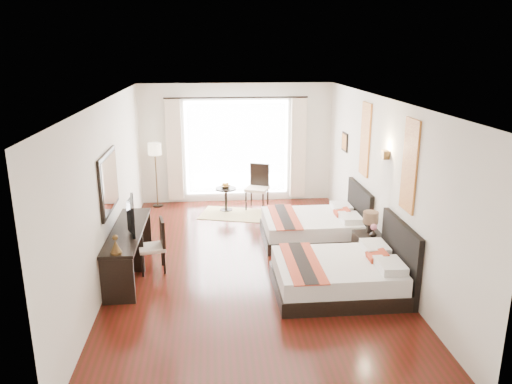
{
  "coord_description": "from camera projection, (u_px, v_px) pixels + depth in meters",
  "views": [
    {
      "loc": [
        -0.6,
        -7.84,
        3.59
      ],
      "look_at": [
        0.14,
        0.27,
        1.21
      ],
      "focal_mm": 35.0,
      "sensor_mm": 36.0,
      "label": 1
    }
  ],
  "objects": [
    {
      "name": "bed_near",
      "position": [
        343.0,
        274.0,
        7.54
      ],
      "size": [
        1.94,
        1.51,
        1.09
      ],
      "color": "black",
      "rests_on": "floor"
    },
    {
      "name": "ceiling",
      "position": [
        249.0,
        100.0,
        7.77
      ],
      "size": [
        4.5,
        7.5,
        0.02
      ],
      "primitive_type": "cube",
      "color": "white",
      "rests_on": "wall_headboard"
    },
    {
      "name": "art_panel_far",
      "position": [
        365.0,
        140.0,
        9.18
      ],
      "size": [
        0.03,
        0.5,
        1.35
      ],
      "primitive_type": "cube",
      "color": "maroon",
      "rests_on": "wall_headboard"
    },
    {
      "name": "nightstand",
      "position": [
        369.0,
        250.0,
        8.47
      ],
      "size": [
        0.46,
        0.56,
        0.54
      ],
      "primitive_type": "cube",
      "color": "black",
      "rests_on": "floor"
    },
    {
      "name": "mirror_frame",
      "position": [
        109.0,
        182.0,
        7.82
      ],
      "size": [
        0.04,
        1.25,
        0.95
      ],
      "primitive_type": "cube",
      "color": "black",
      "rests_on": "wall_desk"
    },
    {
      "name": "drape_left",
      "position": [
        174.0,
        151.0,
        11.54
      ],
      "size": [
        0.35,
        0.14,
        2.35
      ],
      "primitive_type": "cube",
      "color": "beige",
      "rests_on": "floor"
    },
    {
      "name": "drape_right",
      "position": [
        298.0,
        148.0,
        11.79
      ],
      "size": [
        0.35,
        0.14,
        2.35
      ],
      "primitive_type": "cube",
      "color": "beige",
      "rests_on": "floor"
    },
    {
      "name": "fruit_bowl",
      "position": [
        226.0,
        187.0,
        11.23
      ],
      "size": [
        0.27,
        0.27,
        0.05
      ],
      "primitive_type": "imported",
      "rotation": [
        0.0,
        0.0,
        -0.27
      ],
      "color": "#482D19",
      "rests_on": "side_table"
    },
    {
      "name": "wall_sconce",
      "position": [
        385.0,
        155.0,
        8.03
      ],
      "size": [
        0.1,
        0.14,
        0.14
      ],
      "primitive_type": "cube",
      "color": "#422F17",
      "rests_on": "wall_headboard"
    },
    {
      "name": "desk_chair",
      "position": [
        154.0,
        256.0,
        8.24
      ],
      "size": [
        0.49,
        0.49,
        0.89
      ],
      "rotation": [
        0.0,
        0.0,
        3.34
      ],
      "color": "beige",
      "rests_on": "floor"
    },
    {
      "name": "side_table",
      "position": [
        226.0,
        199.0,
        11.31
      ],
      "size": [
        0.46,
        0.46,
        0.53
      ],
      "primitive_type": "cylinder",
      "color": "black",
      "rests_on": "floor"
    },
    {
      "name": "jute_rug",
      "position": [
        232.0,
        214.0,
        11.12
      ],
      "size": [
        1.57,
        1.26,
        0.01
      ],
      "primitive_type": "cube",
      "rotation": [
        0.0,
        0.0,
        -0.26
      ],
      "color": "tan",
      "rests_on": "floor"
    },
    {
      "name": "wall_headboard",
      "position": [
        382.0,
        183.0,
        8.36
      ],
      "size": [
        0.01,
        7.5,
        2.8
      ],
      "primitive_type": "cube",
      "color": "silver",
      "rests_on": "floor"
    },
    {
      "name": "wall_desk",
      "position": [
        109.0,
        189.0,
        7.97
      ],
      "size": [
        0.01,
        7.5,
        2.8
      ],
      "primitive_type": "cube",
      "color": "silver",
      "rests_on": "floor"
    },
    {
      "name": "television",
      "position": [
        127.0,
        215.0,
        7.96
      ],
      "size": [
        0.25,
        0.87,
        0.5
      ],
      "primitive_type": "imported",
      "rotation": [
        0.0,
        0.0,
        1.73
      ],
      "color": "black",
      "rests_on": "console_desk"
    },
    {
      "name": "window_glass",
      "position": [
        237.0,
        148.0,
        11.76
      ],
      "size": [
        2.4,
        0.02,
        2.2
      ],
      "primitive_type": "cube",
      "color": "white",
      "rests_on": "wall_window"
    },
    {
      "name": "wall_entry",
      "position": [
        281.0,
        295.0,
        4.58
      ],
      "size": [
        4.5,
        0.01,
        2.8
      ],
      "primitive_type": "cube",
      "color": "silver",
      "rests_on": "floor"
    },
    {
      "name": "bronze_figurine",
      "position": [
        116.0,
        246.0,
        7.07
      ],
      "size": [
        0.18,
        0.18,
        0.25
      ],
      "primitive_type": null,
      "rotation": [
        0.0,
        0.0,
        -0.05
      ],
      "color": "#422F17",
      "rests_on": "console_desk"
    },
    {
      "name": "window_chair",
      "position": [
        257.0,
        196.0,
        11.44
      ],
      "size": [
        0.62,
        0.62,
        1.02
      ],
      "rotation": [
        0.0,
        0.0,
        -1.96
      ],
      "color": "beige",
      "rests_on": "floor"
    },
    {
      "name": "console_desk",
      "position": [
        129.0,
        251.0,
        8.17
      ],
      "size": [
        0.5,
        2.2,
        0.76
      ],
      "primitive_type": "cube",
      "color": "black",
      "rests_on": "floor"
    },
    {
      "name": "wall_window",
      "position": [
        237.0,
        144.0,
        11.74
      ],
      "size": [
        4.5,
        0.01,
        2.8
      ],
      "primitive_type": "cube",
      "color": "silver",
      "rests_on": "floor"
    },
    {
      "name": "bed_far",
      "position": [
        316.0,
        226.0,
        9.57
      ],
      "size": [
        1.89,
        1.47,
        1.06
      ],
      "color": "black",
      "rests_on": "floor"
    },
    {
      "name": "sheer_curtain",
      "position": [
        237.0,
        148.0,
        11.7
      ],
      "size": [
        2.3,
        0.02,
        2.1
      ],
      "primitive_type": "cube",
      "color": "white",
      "rests_on": "wall_window"
    },
    {
      "name": "art_panel_near",
      "position": [
        410.0,
        166.0,
        7.15
      ],
      "size": [
        0.03,
        0.5,
        1.35
      ],
      "primitive_type": "cube",
      "color": "maroon",
      "rests_on": "wall_headboard"
    },
    {
      "name": "floor",
      "position": [
        249.0,
        265.0,
        8.56
      ],
      "size": [
        4.5,
        7.5,
        0.01
      ],
      "primitive_type": "cube",
      "color": "#37150A",
      "rests_on": "ground"
    },
    {
      "name": "floor_lamp",
      "position": [
        155.0,
        153.0,
        11.34
      ],
      "size": [
        0.3,
        0.3,
        1.5
      ],
      "color": "black",
      "rests_on": "floor"
    },
    {
      "name": "table_lamp",
      "position": [
        371.0,
        219.0,
        8.44
      ],
      "size": [
        0.26,
        0.26,
        0.42
      ],
      "color": "black",
      "rests_on": "nightstand"
    },
    {
      "name": "mirror_glass",
      "position": [
        110.0,
        182.0,
        7.82
      ],
      "size": [
        0.01,
        1.12,
        0.82
      ],
      "primitive_type": "cube",
      "color": "white",
      "rests_on": "mirror_frame"
    },
    {
      "name": "vase",
      "position": [
        373.0,
        236.0,
        8.3
      ],
      "size": [
        0.15,
        0.15,
        0.12
      ],
      "primitive_type": "imported",
      "rotation": [
        0.0,
        0.0,
        0.38
      ],
      "color": "black",
      "rests_on": "nightstand"
    }
  ]
}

